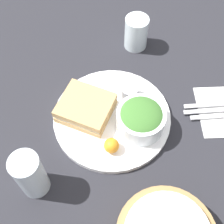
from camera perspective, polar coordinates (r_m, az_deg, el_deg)
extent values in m
plane|color=#232328|center=(0.82, 0.00, -1.28)|extent=(4.00, 4.00, 0.00)
cylinder|color=white|center=(0.81, 0.00, -1.01)|extent=(0.31, 0.31, 0.01)
cube|color=tan|center=(0.81, -4.76, 0.26)|extent=(0.17, 0.16, 0.02)
cube|color=silver|center=(0.80, -4.83, 0.78)|extent=(0.16, 0.15, 0.01)
cube|color=tan|center=(0.79, -4.90, 1.30)|extent=(0.17, 0.16, 0.02)
cylinder|color=white|center=(0.77, 5.24, -1.44)|extent=(0.12, 0.12, 0.06)
ellipsoid|color=#3D702D|center=(0.76, 5.36, -0.68)|extent=(0.11, 0.11, 0.04)
cylinder|color=#99999E|center=(0.83, 3.21, 3.62)|extent=(0.05, 0.05, 0.04)
sphere|color=orange|center=(0.75, -0.10, -6.16)|extent=(0.04, 0.04, 0.04)
cylinder|color=silver|center=(0.70, -14.71, -11.05)|extent=(0.06, 0.06, 0.14)
cube|color=white|center=(0.88, 19.01, 0.18)|extent=(0.11, 0.16, 0.00)
cube|color=#B2B2B7|center=(0.88, 18.80, 1.32)|extent=(0.19, 0.02, 0.01)
cube|color=#B2B2B7|center=(0.88, 19.09, 0.34)|extent=(0.19, 0.02, 0.01)
cube|color=#B2B2B7|center=(0.87, 19.39, -0.67)|extent=(0.17, 0.02, 0.01)
cylinder|color=silver|center=(0.95, 4.44, 14.26)|extent=(0.07, 0.07, 0.10)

